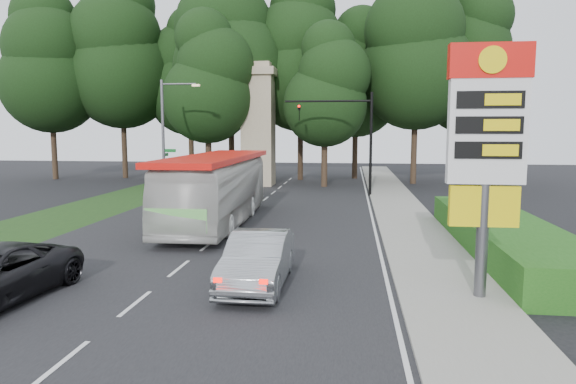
# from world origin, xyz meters

# --- Properties ---
(ground) EXTENTS (120.00, 120.00, 0.00)m
(ground) POSITION_xyz_m (0.00, 0.00, 0.00)
(ground) COLOR black
(ground) RESTS_ON ground
(road_surface) EXTENTS (14.00, 80.00, 0.02)m
(road_surface) POSITION_xyz_m (0.00, 12.00, 0.01)
(road_surface) COLOR black
(road_surface) RESTS_ON ground
(sidewalk_right) EXTENTS (3.00, 80.00, 0.12)m
(sidewalk_right) POSITION_xyz_m (8.50, 12.00, 0.06)
(sidewalk_right) COLOR gray
(sidewalk_right) RESTS_ON ground
(grass_verge_left) EXTENTS (5.00, 50.00, 0.02)m
(grass_verge_left) POSITION_xyz_m (-9.50, 18.00, 0.01)
(grass_verge_left) COLOR #193814
(grass_verge_left) RESTS_ON ground
(hedge) EXTENTS (3.00, 14.00, 1.20)m
(hedge) POSITION_xyz_m (11.50, 8.00, 0.60)
(hedge) COLOR #1D5316
(hedge) RESTS_ON ground
(gas_station_pylon) EXTENTS (2.10, 0.45, 6.85)m
(gas_station_pylon) POSITION_xyz_m (9.20, 1.99, 4.45)
(gas_station_pylon) COLOR #59595E
(gas_station_pylon) RESTS_ON ground
(traffic_signal_mast) EXTENTS (6.10, 0.35, 7.20)m
(traffic_signal_mast) POSITION_xyz_m (5.68, 24.00, 4.67)
(traffic_signal_mast) COLOR black
(traffic_signal_mast) RESTS_ON ground
(streetlight_signs) EXTENTS (2.75, 0.98, 8.00)m
(streetlight_signs) POSITION_xyz_m (-6.99, 22.01, 4.44)
(streetlight_signs) COLOR #59595E
(streetlight_signs) RESTS_ON ground
(monument) EXTENTS (3.00, 3.00, 10.05)m
(monument) POSITION_xyz_m (-2.00, 30.00, 5.10)
(monument) COLOR tan
(monument) RESTS_ON ground
(tree_far_west) EXTENTS (8.96, 8.96, 17.60)m
(tree_far_west) POSITION_xyz_m (-22.00, 33.00, 10.68)
(tree_far_west) COLOR #2D2116
(tree_far_west) RESTS_ON ground
(tree_west_mid) EXTENTS (9.80, 9.80, 19.25)m
(tree_west_mid) POSITION_xyz_m (-16.00, 35.00, 11.69)
(tree_west_mid) COLOR #2D2116
(tree_west_mid) RESTS_ON ground
(tree_west_near) EXTENTS (8.40, 8.40, 16.50)m
(tree_west_near) POSITION_xyz_m (-10.00, 37.00, 10.02)
(tree_west_near) COLOR #2D2116
(tree_west_near) RESTS_ON ground
(tree_center_left) EXTENTS (10.08, 10.08, 19.80)m
(tree_center_left) POSITION_xyz_m (-5.00, 33.00, 12.02)
(tree_center_left) COLOR #2D2116
(tree_center_left) RESTS_ON ground
(tree_center_right) EXTENTS (9.24, 9.24, 18.15)m
(tree_center_right) POSITION_xyz_m (1.00, 35.00, 11.02)
(tree_center_right) COLOR #2D2116
(tree_center_right) RESTS_ON ground
(tree_east_near) EXTENTS (8.12, 8.12, 15.95)m
(tree_east_near) POSITION_xyz_m (6.00, 37.00, 9.68)
(tree_east_near) COLOR #2D2116
(tree_east_near) RESTS_ON ground
(tree_east_mid) EXTENTS (9.52, 9.52, 18.70)m
(tree_east_mid) POSITION_xyz_m (11.00, 33.00, 11.35)
(tree_east_mid) COLOR #2D2116
(tree_east_mid) RESTS_ON ground
(tree_far_east) EXTENTS (8.68, 8.68, 17.05)m
(tree_far_east) POSITION_xyz_m (16.00, 35.00, 10.35)
(tree_far_east) COLOR #2D2116
(tree_far_east) RESTS_ON ground
(tree_monument_left) EXTENTS (7.28, 7.28, 14.30)m
(tree_monument_left) POSITION_xyz_m (-6.00, 29.00, 8.68)
(tree_monument_left) COLOR #2D2116
(tree_monument_left) RESTS_ON ground
(tree_monument_right) EXTENTS (6.72, 6.72, 13.20)m
(tree_monument_right) POSITION_xyz_m (3.50, 29.50, 8.01)
(tree_monument_right) COLOR #2D2116
(tree_monument_right) RESTS_ON ground
(transit_bus) EXTENTS (3.18, 12.27, 3.40)m
(transit_bus) POSITION_xyz_m (-0.86, 12.22, 1.70)
(transit_bus) COLOR silver
(transit_bus) RESTS_ON ground
(sedan_silver) EXTENTS (1.69, 4.80, 1.58)m
(sedan_silver) POSITION_xyz_m (2.95, 2.55, 0.79)
(sedan_silver) COLOR #A4A8AC
(sedan_silver) RESTS_ON ground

